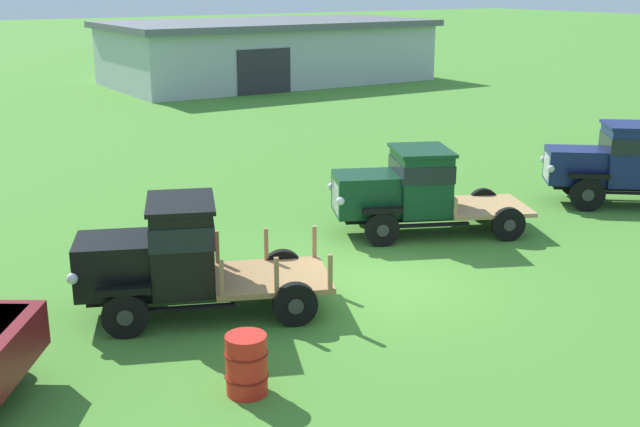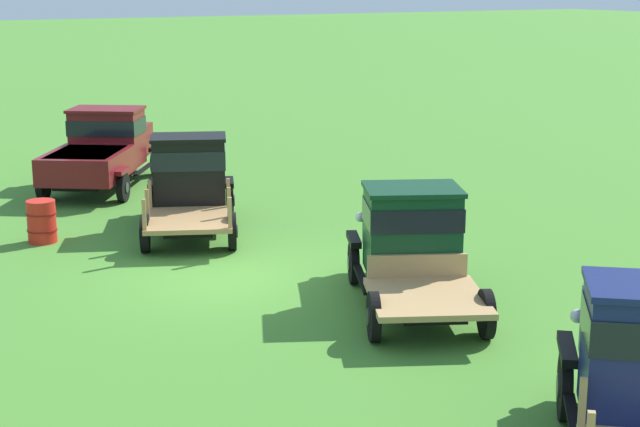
{
  "view_description": "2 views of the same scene",
  "coord_description": "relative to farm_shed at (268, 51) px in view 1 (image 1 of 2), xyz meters",
  "views": [
    {
      "loc": [
        -9.25,
        -12.22,
        5.93
      ],
      "look_at": [
        -0.21,
        2.04,
        1.0
      ],
      "focal_mm": 45.0,
      "sensor_mm": 36.0,
      "label": 1
    },
    {
      "loc": [
        16.62,
        -7.19,
        5.65
      ],
      "look_at": [
        -0.21,
        2.04,
        1.0
      ],
      "focal_mm": 55.0,
      "sensor_mm": 36.0,
      "label": 2
    }
  ],
  "objects": [
    {
      "name": "ground_plane",
      "position": [
        -14.19,
        -30.64,
        -1.83
      ],
      "size": [
        240.0,
        240.0,
        0.0
      ],
      "primitive_type": "plane",
      "color": "#47842D"
    },
    {
      "name": "oil_drum_beside_row",
      "position": [
        -18.6,
        -33.2,
        -1.37
      ],
      "size": [
        0.65,
        0.65,
        0.93
      ],
      "color": "red",
      "rests_on": "ground"
    },
    {
      "name": "vintage_truck_midrow_center",
      "position": [
        -11.62,
        -28.29,
        -0.72
      ],
      "size": [
        5.02,
        3.5,
        2.09
      ],
      "color": "black",
      "rests_on": "ground"
    },
    {
      "name": "vintage_truck_second_in_line",
      "position": [
        -18.33,
        -29.85,
        -0.7
      ],
      "size": [
        4.9,
        3.37,
        2.16
      ],
      "color": "black",
      "rests_on": "ground"
    },
    {
      "name": "farm_shed",
      "position": [
        0.0,
        0.0,
        0.0
      ],
      "size": [
        18.87,
        9.9,
        3.62
      ],
      "color": "#B2B7BC",
      "rests_on": "ground"
    },
    {
      "name": "vintage_truck_far_side",
      "position": [
        -5.28,
        -29.22,
        -0.65
      ],
      "size": [
        4.53,
        4.02,
        2.23
      ],
      "color": "black",
      "rests_on": "ground"
    }
  ]
}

